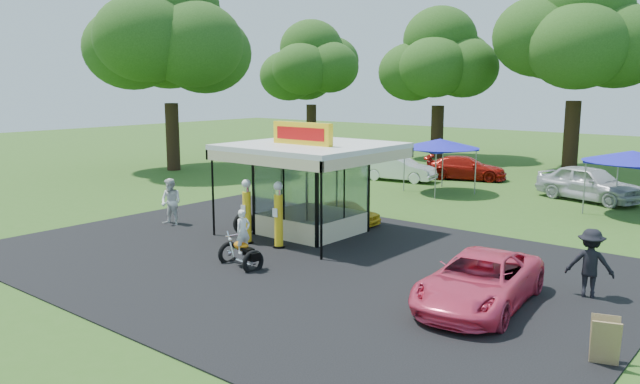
{
  "coord_description": "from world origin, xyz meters",
  "views": [
    {
      "loc": [
        12.63,
        -12.34,
        5.56
      ],
      "look_at": [
        -0.77,
        4.0,
        1.86
      ],
      "focal_mm": 35.0,
      "sensor_mm": 36.0,
      "label": 1
    }
  ],
  "objects_px": {
    "a_frame_sign": "(605,342)",
    "gas_station_kiosk": "(311,187)",
    "gas_pump_right": "(279,217)",
    "tent_west": "(440,144)",
    "gas_pump_left": "(247,213)",
    "motorcycle": "(242,245)",
    "pink_sedan": "(479,281)",
    "bg_car_b": "(466,168)",
    "bg_car_a": "(399,169)",
    "spectator_west": "(171,202)",
    "bg_car_c": "(589,183)",
    "spectator_east_a": "(590,264)",
    "kiosk_car": "(347,212)",
    "tent_east": "(632,157)"
  },
  "relations": [
    {
      "from": "a_frame_sign",
      "to": "gas_station_kiosk",
      "type": "bearing_deg",
      "value": 139.49
    },
    {
      "from": "gas_pump_right",
      "to": "tent_west",
      "type": "relative_size",
      "value": 0.58
    },
    {
      "from": "gas_pump_left",
      "to": "motorcycle",
      "type": "xyz_separation_m",
      "value": [
        1.97,
        -2.11,
        -0.37
      ]
    },
    {
      "from": "pink_sedan",
      "to": "bg_car_b",
      "type": "relative_size",
      "value": 1.03
    },
    {
      "from": "gas_pump_right",
      "to": "bg_car_a",
      "type": "distance_m",
      "value": 16.09
    },
    {
      "from": "pink_sedan",
      "to": "spectator_west",
      "type": "bearing_deg",
      "value": 170.36
    },
    {
      "from": "a_frame_sign",
      "to": "bg_car_b",
      "type": "distance_m",
      "value": 24.53
    },
    {
      "from": "gas_pump_right",
      "to": "bg_car_c",
      "type": "height_order",
      "value": "gas_pump_right"
    },
    {
      "from": "a_frame_sign",
      "to": "spectator_east_a",
      "type": "xyz_separation_m",
      "value": [
        -1.46,
        3.94,
        0.43
      ]
    },
    {
      "from": "gas_station_kiosk",
      "to": "motorcycle",
      "type": "bearing_deg",
      "value": -75.62
    },
    {
      "from": "gas_station_kiosk",
      "to": "tent_west",
      "type": "xyz_separation_m",
      "value": [
        -0.7,
        10.99,
        0.72
      ]
    },
    {
      "from": "gas_pump_left",
      "to": "kiosk_car",
      "type": "relative_size",
      "value": 0.82
    },
    {
      "from": "kiosk_car",
      "to": "pink_sedan",
      "type": "height_order",
      "value": "pink_sedan"
    },
    {
      "from": "gas_station_kiosk",
      "to": "bg_car_c",
      "type": "relative_size",
      "value": 1.08
    },
    {
      "from": "gas_station_kiosk",
      "to": "gas_pump_left",
      "type": "distance_m",
      "value": 2.76
    },
    {
      "from": "gas_station_kiosk",
      "to": "gas_pump_left",
      "type": "xyz_separation_m",
      "value": [
        -0.78,
        -2.56,
        -0.68
      ]
    },
    {
      "from": "a_frame_sign",
      "to": "tent_west",
      "type": "relative_size",
      "value": 0.25
    },
    {
      "from": "kiosk_car",
      "to": "spectator_east_a",
      "type": "height_order",
      "value": "spectator_east_a"
    },
    {
      "from": "kiosk_car",
      "to": "bg_car_a",
      "type": "relative_size",
      "value": 0.67
    },
    {
      "from": "gas_station_kiosk",
      "to": "a_frame_sign",
      "type": "bearing_deg",
      "value": -22.14
    },
    {
      "from": "gas_pump_left",
      "to": "bg_car_b",
      "type": "distance_m",
      "value": 18.51
    },
    {
      "from": "bg_car_b",
      "to": "tent_east",
      "type": "height_order",
      "value": "tent_east"
    },
    {
      "from": "gas_pump_right",
      "to": "motorcycle",
      "type": "bearing_deg",
      "value": -73.34
    },
    {
      "from": "gas_pump_right",
      "to": "pink_sedan",
      "type": "xyz_separation_m",
      "value": [
        7.72,
        -0.89,
        -0.44
      ]
    },
    {
      "from": "spectator_east_a",
      "to": "bg_car_b",
      "type": "relative_size",
      "value": 0.4
    },
    {
      "from": "a_frame_sign",
      "to": "pink_sedan",
      "type": "bearing_deg",
      "value": 137.5
    },
    {
      "from": "gas_pump_right",
      "to": "spectator_east_a",
      "type": "distance_m",
      "value": 9.78
    },
    {
      "from": "spectator_west",
      "to": "bg_car_b",
      "type": "relative_size",
      "value": 0.4
    },
    {
      "from": "gas_pump_right",
      "to": "tent_west",
      "type": "distance_m",
      "value": 13.42
    },
    {
      "from": "gas_pump_right",
      "to": "spectator_east_a",
      "type": "height_order",
      "value": "gas_pump_right"
    },
    {
      "from": "spectator_east_a",
      "to": "pink_sedan",
      "type": "bearing_deg",
      "value": 35.48
    },
    {
      "from": "gas_pump_left",
      "to": "spectator_west",
      "type": "distance_m",
      "value": 4.45
    },
    {
      "from": "gas_station_kiosk",
      "to": "tent_west",
      "type": "height_order",
      "value": "gas_station_kiosk"
    },
    {
      "from": "gas_pump_right",
      "to": "spectator_east_a",
      "type": "bearing_deg",
      "value": 8.96
    },
    {
      "from": "bg_car_c",
      "to": "tent_east",
      "type": "relative_size",
      "value": 1.26
    },
    {
      "from": "gas_station_kiosk",
      "to": "gas_pump_right",
      "type": "distance_m",
      "value": 2.45
    },
    {
      "from": "bg_car_a",
      "to": "spectator_east_a",
      "type": "bearing_deg",
      "value": -142.62
    },
    {
      "from": "spectator_west",
      "to": "bg_car_b",
      "type": "height_order",
      "value": "spectator_west"
    },
    {
      "from": "bg_car_b",
      "to": "tent_west",
      "type": "bearing_deg",
      "value": 172.02
    },
    {
      "from": "a_frame_sign",
      "to": "spectator_east_a",
      "type": "relative_size",
      "value": 0.53
    },
    {
      "from": "gas_station_kiosk",
      "to": "a_frame_sign",
      "type": "relative_size",
      "value": 5.52
    },
    {
      "from": "bg_car_a",
      "to": "tent_east",
      "type": "xyz_separation_m",
      "value": [
        12.65,
        -1.96,
        1.82
      ]
    },
    {
      "from": "kiosk_car",
      "to": "spectator_east_a",
      "type": "bearing_deg",
      "value": -106.41
    },
    {
      "from": "gas_station_kiosk",
      "to": "bg_car_b",
      "type": "bearing_deg",
      "value": 95.9
    },
    {
      "from": "motorcycle",
      "to": "gas_pump_left",
      "type": "bearing_deg",
      "value": 142.52
    },
    {
      "from": "spectator_east_a",
      "to": "bg_car_c",
      "type": "height_order",
      "value": "spectator_east_a"
    },
    {
      "from": "gas_station_kiosk",
      "to": "tent_west",
      "type": "relative_size",
      "value": 1.36
    },
    {
      "from": "bg_car_b",
      "to": "tent_west",
      "type": "relative_size",
      "value": 1.17
    },
    {
      "from": "gas_station_kiosk",
      "to": "a_frame_sign",
      "type": "xyz_separation_m",
      "value": [
        11.61,
        -4.72,
        -1.29
      ]
    },
    {
      "from": "spectator_west",
      "to": "tent_east",
      "type": "height_order",
      "value": "tent_east"
    }
  ]
}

